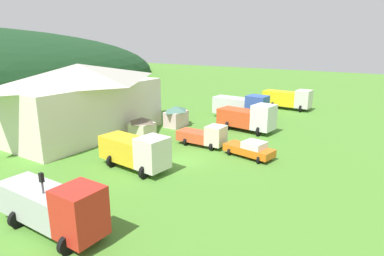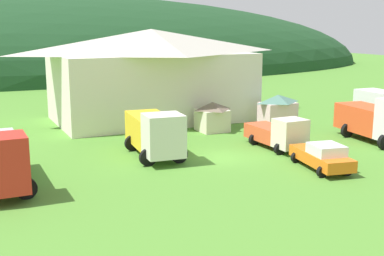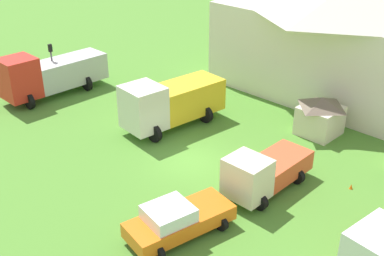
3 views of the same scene
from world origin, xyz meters
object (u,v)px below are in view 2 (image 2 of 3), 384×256
at_px(crane_truck_red, 0,158).
at_px(traffic_cone_near_pickup, 286,136).
at_px(heavy_rig_striped, 155,132).
at_px(play_shed_cream, 212,116).
at_px(service_pickup_orange, 322,156).
at_px(heavy_rig_white, 380,119).
at_px(play_shed_pink, 278,109).
at_px(depot_building, 152,73).
at_px(light_truck_cream, 279,133).

distance_m(crane_truck_red, traffic_cone_near_pickup, 22.16).
relative_size(heavy_rig_striped, traffic_cone_near_pickup, 13.00).
xyz_separation_m(play_shed_cream, service_pickup_orange, (0.78, -12.91, -0.43)).
distance_m(heavy_rig_white, service_pickup_orange, 9.45).
distance_m(play_shed_pink, traffic_cone_near_pickup, 4.65).
relative_size(play_shed_pink, heavy_rig_striped, 0.45).
relative_size(play_shed_cream, crane_truck_red, 0.32).
xyz_separation_m(depot_building, heavy_rig_striped, (-4.80, -12.91, -2.59)).
height_order(depot_building, heavy_rig_white, depot_building).
bearing_deg(play_shed_cream, service_pickup_orange, -86.56).
bearing_deg(heavy_rig_striped, service_pickup_orange, 53.98).
bearing_deg(crane_truck_red, heavy_rig_white, 88.86).
distance_m(depot_building, heavy_rig_white, 20.29).
height_order(heavy_rig_striped, service_pickup_orange, heavy_rig_striped).
height_order(crane_truck_red, heavy_rig_striped, crane_truck_red).
bearing_deg(play_shed_cream, play_shed_pink, -1.67).
bearing_deg(crane_truck_red, play_shed_pink, 109.49).
relative_size(crane_truck_red, traffic_cone_near_pickup, 14.41).
bearing_deg(heavy_rig_white, service_pickup_orange, -59.46).
bearing_deg(heavy_rig_striped, play_shed_cream, 133.45).
distance_m(heavy_rig_striped, traffic_cone_near_pickup, 12.04).
distance_m(light_truck_cream, service_pickup_orange, 5.39).
height_order(heavy_rig_white, traffic_cone_near_pickup, heavy_rig_white).
bearing_deg(service_pickup_orange, heavy_rig_white, 124.42).
xyz_separation_m(play_shed_cream, play_shed_pink, (6.40, -0.19, 0.13)).
bearing_deg(service_pickup_orange, traffic_cone_near_pickup, 167.36).
xyz_separation_m(play_shed_cream, crane_truck_red, (-17.21, -8.41, 0.43)).
height_order(depot_building, light_truck_cream, depot_building).
height_order(play_shed_cream, light_truck_cream, play_shed_cream).
bearing_deg(light_truck_cream, play_shed_pink, 145.23).
distance_m(play_shed_cream, heavy_rig_striped, 9.33).
relative_size(light_truck_cream, service_pickup_orange, 1.03).
relative_size(heavy_rig_white, traffic_cone_near_pickup, 13.57).
height_order(crane_truck_red, traffic_cone_near_pickup, crane_truck_red).
height_order(crane_truck_red, heavy_rig_white, heavy_rig_white).
bearing_deg(heavy_rig_white, play_shed_pink, -155.11).
xyz_separation_m(heavy_rig_striped, heavy_rig_white, (16.70, -3.32, 0.07)).
bearing_deg(service_pickup_orange, depot_building, -160.30).
height_order(depot_building, service_pickup_orange, depot_building).
bearing_deg(service_pickup_orange, play_shed_cream, -166.23).
height_order(play_shed_pink, crane_truck_red, crane_truck_red).
bearing_deg(crane_truck_red, heavy_rig_striped, 105.38).
height_order(depot_building, play_shed_cream, depot_building).
height_order(play_shed_pink, service_pickup_orange, play_shed_pink).
distance_m(depot_building, play_shed_cream, 8.18).
relative_size(depot_building, play_shed_pink, 5.86).
bearing_deg(traffic_cone_near_pickup, service_pickup_orange, -112.97).
bearing_deg(crane_truck_red, play_shed_cream, 116.32).
bearing_deg(service_pickup_orange, light_truck_cream, -175.84).
xyz_separation_m(heavy_rig_striped, traffic_cone_near_pickup, (11.82, 1.56, -1.69)).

